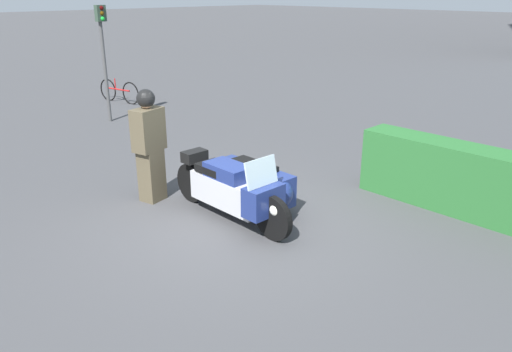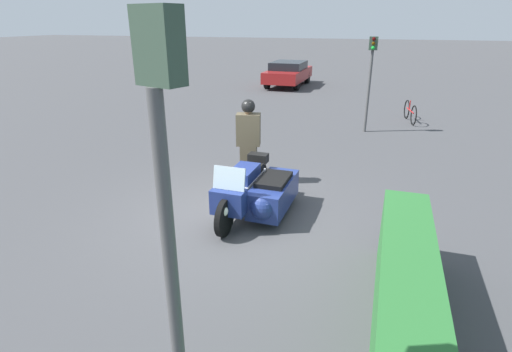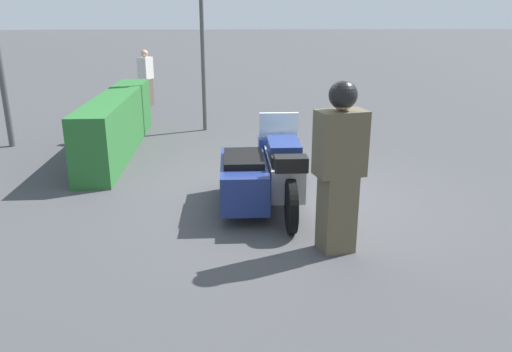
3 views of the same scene
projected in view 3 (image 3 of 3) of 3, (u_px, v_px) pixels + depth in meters
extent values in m
plane|color=#424244|center=(289.00, 197.00, 7.27)|extent=(160.00, 160.00, 0.00)
cylinder|color=black|center=(277.00, 161.00, 7.84)|extent=(0.67, 0.11, 0.66)
cylinder|color=black|center=(291.00, 206.00, 6.01)|extent=(0.67, 0.11, 0.66)
cylinder|color=black|center=(244.00, 191.00, 6.75)|extent=(0.52, 0.11, 0.52)
cube|color=#B7B7BC|center=(283.00, 172.00, 6.89)|extent=(1.36, 0.46, 0.45)
cube|color=navy|center=(283.00, 149.00, 6.79)|extent=(0.75, 0.43, 0.24)
cube|color=black|center=(286.00, 157.00, 6.50)|extent=(0.55, 0.43, 0.12)
cube|color=navy|center=(278.00, 151.00, 7.59)|extent=(0.33, 0.60, 0.44)
cube|color=silver|center=(279.00, 125.00, 7.41)|extent=(0.12, 0.57, 0.40)
sphere|color=white|center=(276.00, 151.00, 7.84)|extent=(0.18, 0.18, 0.18)
cube|color=navy|center=(244.00, 179.00, 6.76)|extent=(1.54, 0.63, 0.50)
sphere|color=navy|center=(242.00, 164.00, 7.37)|extent=(0.47, 0.48, 0.47)
cube|color=black|center=(243.00, 159.00, 6.67)|extent=(0.85, 0.53, 0.09)
cube|color=black|center=(291.00, 164.00, 5.98)|extent=(0.25, 0.40, 0.18)
cube|color=brown|center=(337.00, 213.00, 5.52)|extent=(0.39, 0.42, 0.89)
cube|color=brown|center=(340.00, 143.00, 5.27)|extent=(0.42, 0.58, 0.70)
sphere|color=tan|center=(343.00, 99.00, 5.12)|extent=(0.24, 0.24, 0.24)
sphere|color=black|center=(343.00, 95.00, 5.11)|extent=(0.30, 0.30, 0.30)
cube|color=#28662D|center=(118.00, 123.00, 9.55)|extent=(4.62, 0.61, 1.10)
cylinder|color=#4C4C4C|center=(203.00, 60.00, 10.95)|extent=(0.09, 0.09, 3.15)
cube|color=brown|center=(147.00, 92.00, 14.37)|extent=(0.39, 0.36, 0.76)
cube|color=beige|center=(145.00, 68.00, 14.15)|extent=(0.51, 0.41, 0.60)
sphere|color=tan|center=(144.00, 53.00, 14.03)|extent=(0.21, 0.21, 0.21)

